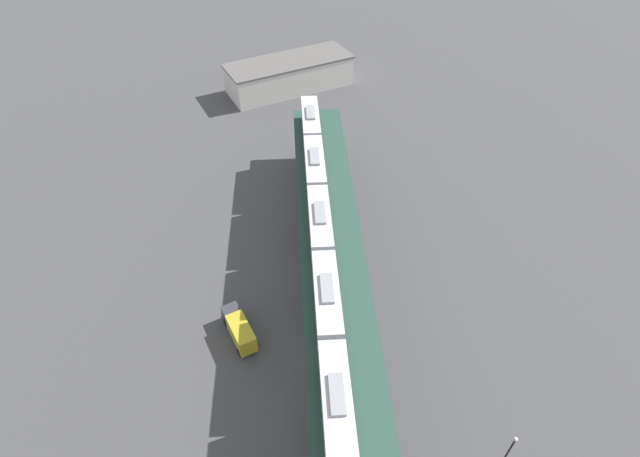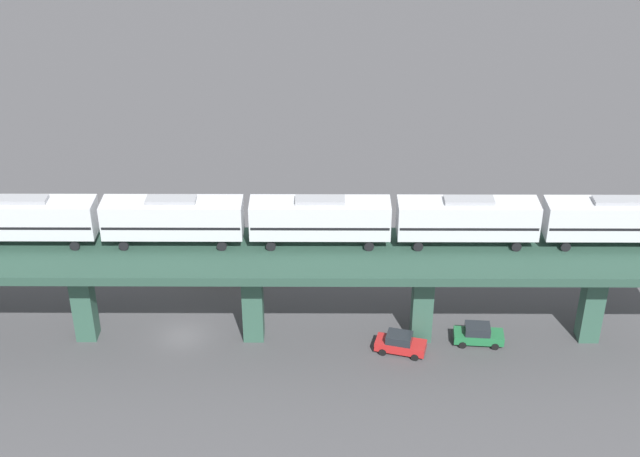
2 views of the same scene
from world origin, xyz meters
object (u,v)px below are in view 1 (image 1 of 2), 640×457
object	(u,v)px
street_lamp	(509,451)
warehouse_building	(289,74)
street_car_green	(328,212)
street_car_red	(340,242)
delivery_truck	(239,329)
subway_train	(320,223)

from	to	relation	value
street_lamp	warehouse_building	world-z (taller)	street_lamp
street_car_green	street_car_red	bearing A→B (deg)	-96.27
delivery_truck	warehouse_building	world-z (taller)	warehouse_building
street_car_red	street_car_green	size ratio (longest dim) A/B	0.99
street_car_red	warehouse_building	world-z (taller)	warehouse_building
subway_train	street_car_green	size ratio (longest dim) A/B	12.73
street_lamp	street_car_red	bearing A→B (deg)	95.06
street_car_red	street_lamp	xyz separation A→B (m)	(3.29, -37.20, 3.17)
warehouse_building	subway_train	bearing A→B (deg)	-103.81
subway_train	street_car_red	size ratio (longest dim) A/B	12.90
street_car_red	street_lamp	bearing A→B (deg)	-84.94
street_car_green	delivery_truck	world-z (taller)	delivery_truck
subway_train	street_car_red	distance (m)	13.23
street_car_green	subway_train	bearing A→B (deg)	-116.05
subway_train	street_lamp	xyz separation A→B (m)	(8.78, -31.48, -7.43)
delivery_truck	street_lamp	distance (m)	34.21
street_car_red	delivery_truck	size ratio (longest dim) A/B	0.63
subway_train	street_car_green	bearing A→B (deg)	63.95
subway_train	warehouse_building	distance (m)	60.32
street_car_green	street_lamp	distance (m)	44.51
street_car_red	street_lamp	distance (m)	37.48
subway_train	street_lamp	size ratio (longest dim) A/B	8.72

